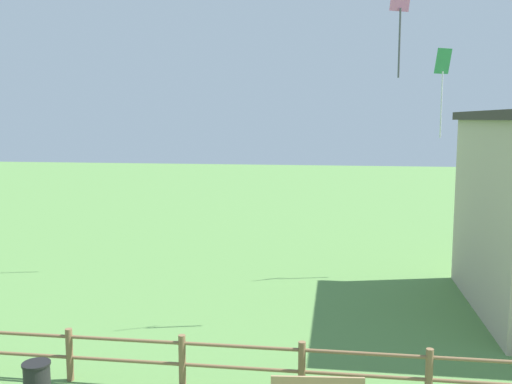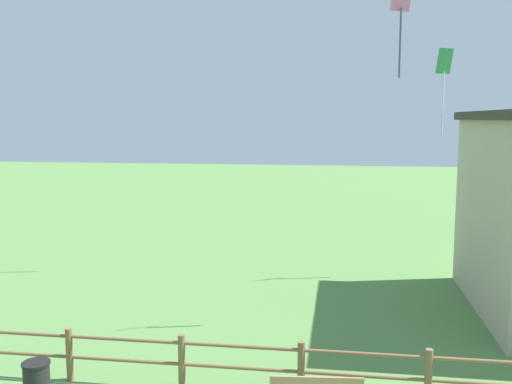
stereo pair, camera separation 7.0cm
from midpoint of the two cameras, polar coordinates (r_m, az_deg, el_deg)
wooden_fence at (r=11.36m, az=-1.68°, el=-16.58°), size 16.38×0.14×1.07m
kite_green_diamond at (r=19.76m, az=18.05°, el=10.88°), size 0.58×0.46×2.87m
kite_pink_diamond at (r=15.13m, az=14.11°, el=17.11°), size 0.55×0.40×2.37m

